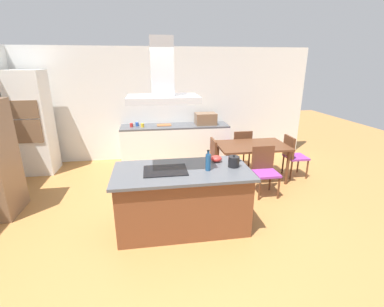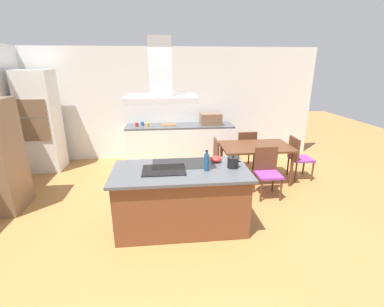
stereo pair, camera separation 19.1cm
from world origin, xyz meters
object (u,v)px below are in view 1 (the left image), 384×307
(coffee_mug_blue, at_px, (137,124))
(chair_facing_back_wall, at_px, (241,147))
(olive_oil_bottle, at_px, (208,162))
(chair_at_right_end, at_px, (293,154))
(cutting_board, at_px, (164,125))
(coffee_mug_yellow, at_px, (142,125))
(chair_facing_island, at_px, (265,168))
(cooktop, at_px, (165,170))
(range_hood, at_px, (162,82))
(wall_oven_stack, at_px, (33,123))
(coffee_mug_red, at_px, (131,125))
(tea_kettle, at_px, (234,162))
(countertop_microwave, at_px, (206,119))
(mixing_bowl, at_px, (216,159))
(dining_table, at_px, (252,149))
(chair_at_left_end, at_px, (208,158))

(coffee_mug_blue, relative_size, chair_facing_back_wall, 0.10)
(olive_oil_bottle, distance_m, chair_at_right_end, 2.74)
(cutting_board, distance_m, chair_at_right_end, 3.00)
(coffee_mug_yellow, distance_m, chair_facing_island, 2.99)
(olive_oil_bottle, distance_m, coffee_mug_yellow, 3.03)
(chair_facing_island, xyz_separation_m, chair_at_right_end, (0.92, 0.67, 0.00))
(cooktop, distance_m, chair_at_right_end, 3.18)
(range_hood, bearing_deg, wall_oven_stack, 135.21)
(chair_facing_island, bearing_deg, chair_at_right_end, 36.01)
(chair_at_right_end, bearing_deg, cutting_board, 151.54)
(chair_at_right_end, bearing_deg, coffee_mug_red, 158.19)
(tea_kettle, xyz_separation_m, wall_oven_stack, (-3.65, 2.64, 0.12))
(coffee_mug_yellow, relative_size, chair_at_right_end, 0.10)
(olive_oil_bottle, xyz_separation_m, coffee_mug_blue, (-1.08, 3.02, -0.08))
(cutting_board, distance_m, chair_facing_back_wall, 1.90)
(chair_facing_island, bearing_deg, coffee_mug_yellow, 138.44)
(countertop_microwave, height_order, chair_facing_back_wall, countertop_microwave)
(olive_oil_bottle, xyz_separation_m, range_hood, (-0.59, 0.07, 1.08))
(countertop_microwave, height_order, chair_at_right_end, countertop_microwave)
(tea_kettle, relative_size, mixing_bowl, 1.24)
(coffee_mug_yellow, relative_size, dining_table, 0.06)
(olive_oil_bottle, relative_size, coffee_mug_yellow, 3.28)
(cooktop, xyz_separation_m, cutting_board, (0.15, 2.93, 0.00))
(coffee_mug_yellow, relative_size, chair_facing_island, 0.10)
(mixing_bowl, height_order, chair_facing_island, mixing_bowl)
(tea_kettle, height_order, chair_at_right_end, tea_kettle)
(countertop_microwave, bearing_deg, chair_at_right_end, -40.43)
(wall_oven_stack, height_order, chair_facing_back_wall, wall_oven_stack)
(mixing_bowl, distance_m, chair_facing_back_wall, 2.24)
(wall_oven_stack, bearing_deg, cutting_board, 5.75)
(coffee_mug_blue, distance_m, cutting_board, 0.64)
(olive_oil_bottle, relative_size, chair_facing_back_wall, 0.33)
(cooktop, bearing_deg, chair_facing_back_wall, 49.58)
(mixing_bowl, relative_size, cutting_board, 0.50)
(mixing_bowl, distance_m, range_hood, 1.42)
(coffee_mug_yellow, xyz_separation_m, wall_oven_stack, (-2.30, -0.16, 0.16))
(dining_table, distance_m, chair_at_left_end, 0.93)
(wall_oven_stack, height_order, chair_facing_island, wall_oven_stack)
(coffee_mug_blue, relative_size, chair_facing_island, 0.10)
(cutting_board, bearing_deg, dining_table, -39.81)
(wall_oven_stack, distance_m, chair_at_right_end, 5.58)
(cutting_board, height_order, dining_table, cutting_board)
(coffee_mug_blue, xyz_separation_m, chair_at_left_end, (1.43, -1.44, -0.44))
(countertop_microwave, height_order, coffee_mug_blue, countertop_microwave)
(mixing_bowl, height_order, countertop_microwave, countertop_microwave)
(cooktop, height_order, coffee_mug_red, coffee_mug_red)
(countertop_microwave, distance_m, chair_facing_island, 2.21)
(cooktop, relative_size, coffee_mug_blue, 6.67)
(tea_kettle, height_order, cutting_board, tea_kettle)
(cutting_board, height_order, wall_oven_stack, wall_oven_stack)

